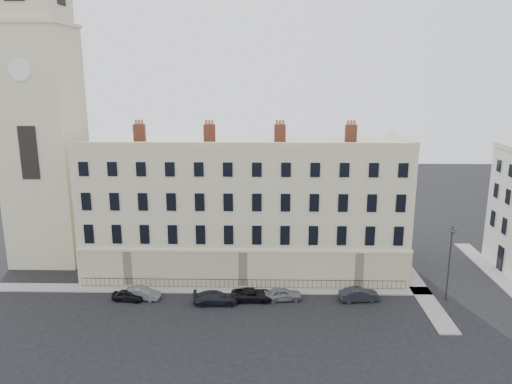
% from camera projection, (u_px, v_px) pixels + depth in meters
% --- Properties ---
extents(ground, '(160.00, 160.00, 0.00)m').
position_uv_depth(ground, '(302.00, 313.00, 48.55)').
color(ground, black).
rests_on(ground, ground).
extents(terrace, '(36.22, 12.22, 17.00)m').
position_uv_depth(terrace, '(245.00, 206.00, 58.50)').
color(terrace, beige).
rests_on(terrace, ground).
extents(church_tower, '(8.00, 8.13, 44.00)m').
position_uv_depth(church_tower, '(41.00, 108.00, 58.30)').
color(church_tower, beige).
rests_on(church_tower, ground).
extents(pavement_terrace, '(48.00, 2.00, 0.12)m').
position_uv_depth(pavement_terrace, '(206.00, 289.00, 53.59)').
color(pavement_terrace, gray).
rests_on(pavement_terrace, ground).
extents(pavement_east_return, '(2.00, 24.00, 0.12)m').
position_uv_depth(pavement_east_return, '(413.00, 280.00, 56.03)').
color(pavement_east_return, gray).
rests_on(pavement_east_return, ground).
extents(pavement_adjacent, '(2.00, 20.00, 0.12)m').
position_uv_depth(pavement_adjacent, '(494.00, 273.00, 57.76)').
color(pavement_adjacent, gray).
rests_on(pavement_adjacent, ground).
extents(railings, '(35.00, 0.04, 0.96)m').
position_uv_depth(railings, '(243.00, 284.00, 53.78)').
color(railings, black).
rests_on(railings, ground).
extents(car_a, '(3.40, 1.71, 1.11)m').
position_uv_depth(car_a, '(128.00, 295.00, 50.98)').
color(car_a, black).
rests_on(car_a, ground).
extents(car_b, '(3.92, 1.90, 1.24)m').
position_uv_depth(car_b, '(142.00, 293.00, 51.31)').
color(car_b, slate).
rests_on(car_b, ground).
extents(car_c, '(4.61, 2.08, 1.31)m').
position_uv_depth(car_c, '(216.00, 298.00, 50.22)').
color(car_c, black).
rests_on(car_c, ground).
extents(car_d, '(4.50, 2.19, 1.23)m').
position_uv_depth(car_d, '(253.00, 295.00, 51.01)').
color(car_d, black).
rests_on(car_d, ground).
extents(car_e, '(4.05, 2.05, 1.32)m').
position_uv_depth(car_e, '(283.00, 294.00, 51.05)').
color(car_e, slate).
rests_on(car_e, ground).
extents(car_f, '(4.24, 1.95, 1.35)m').
position_uv_depth(car_f, '(359.00, 295.00, 50.89)').
color(car_f, black).
rests_on(car_f, ground).
extents(streetlamp, '(0.75, 1.63, 7.89)m').
position_uv_depth(streetlamp, '(449.00, 260.00, 50.14)').
color(streetlamp, '#35343A').
rests_on(streetlamp, ground).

